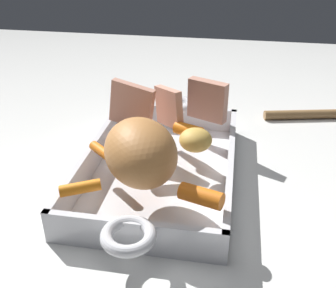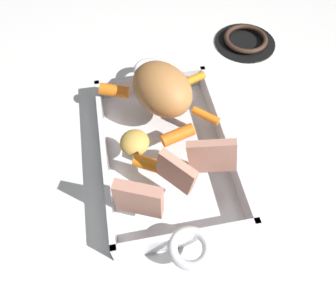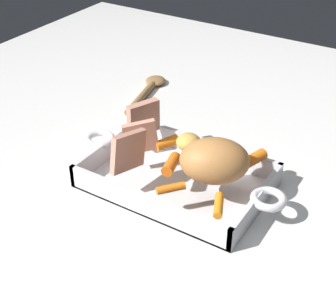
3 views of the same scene
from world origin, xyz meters
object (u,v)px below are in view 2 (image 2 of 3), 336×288
baby_carrot_northeast (193,79)px  potato_golden_large (135,143)px  roasting_dish (166,152)px  baby_carrot_center_left (148,164)px  baby_carrot_southeast (178,137)px  stove_burner_rear (245,41)px  pork_roast (162,89)px  roast_slice_outer (139,199)px  baby_carrot_southwest (115,91)px  baby_carrot_long (206,116)px  roast_slice_thick (174,173)px  roast_slice_thin (212,157)px

baby_carrot_northeast → potato_golden_large: 0.20m
roasting_dish → baby_carrot_center_left: (0.05, -0.04, 0.05)m
baby_carrot_southeast → stove_burner_rear: (-0.30, 0.24, -0.06)m
pork_roast → stove_burner_rear: (-0.21, 0.25, -0.09)m
roast_slice_outer → baby_carrot_southwest: 0.26m
baby_carrot_long → baby_carrot_northeast: size_ratio=0.99×
potato_golden_large → stove_burner_rear: bearing=133.8°
roasting_dish → roast_slice_thick: (0.09, -0.00, 0.07)m
roasting_dish → pork_roast: pork_roast is taller
roast_slice_thin → baby_carrot_southwest: size_ratio=1.36×
potato_golden_large → baby_carrot_center_left: bearing=21.2°
baby_carrot_southwest → baby_carrot_long: bearing=60.4°
roast_slice_thick → stove_burner_rear: 0.47m
potato_golden_large → stove_burner_rear: size_ratio=0.35×
roast_slice_outer → baby_carrot_long: roast_slice_outer is taller
baby_carrot_southeast → potato_golden_large: size_ratio=1.15×
baby_carrot_center_left → pork_roast: bearing=160.1°
roast_slice_outer → stove_burner_rear: size_ratio=0.49×
baby_carrot_northeast → baby_carrot_southeast: baby_carrot_southeast is taller
roast_slice_thin → baby_carrot_southeast: 0.08m
roast_slice_thin → stove_burner_rear: 0.42m
roasting_dish → baby_carrot_southwest: (-0.13, -0.08, 0.05)m
pork_roast → roast_slice_outer: (0.21, -0.07, -0.01)m
roast_slice_thick → stove_burner_rear: roast_slice_thick is taller
baby_carrot_southwest → potato_golden_large: bearing=9.4°
potato_golden_large → stove_burner_rear: 0.44m
roasting_dish → baby_carrot_long: 0.10m
roasting_dish → pork_roast: (-0.09, 0.01, 0.08)m
baby_carrot_northeast → pork_roast: bearing=-56.7°
roast_slice_outer → potato_golden_large: size_ratio=1.39×
baby_carrot_southeast → baby_carrot_southwest: same height
roasting_dish → roast_slice_thin: roast_slice_thin is taller
baby_carrot_center_left → stove_burner_rear: baby_carrot_center_left is taller
pork_roast → baby_carrot_long: 0.10m
baby_carrot_center_left → roasting_dish: bearing=141.0°
roast_slice_thick → baby_carrot_southeast: size_ratio=1.12×
baby_carrot_center_left → roast_slice_thin: bearing=77.3°
roasting_dish → potato_golden_large: (0.01, -0.06, 0.05)m
baby_carrot_long → baby_carrot_southwest: (-0.09, -0.16, 0.00)m
roasting_dish → roast_slice_thin: 0.12m
roast_slice_thick → baby_carrot_long: size_ratio=1.25×
roast_slice_thin → potato_golden_large: 0.14m
roast_slice_thick → baby_carrot_southwest: 0.23m
baby_carrot_southeast → pork_roast: bearing=-172.1°
roasting_dish → stove_burner_rear: roasting_dish is taller
roast_slice_thick → stove_burner_rear: bearing=145.7°
roast_slice_thin → baby_carrot_center_left: 0.11m
baby_carrot_center_left → potato_golden_large: 0.05m
baby_carrot_northeast → baby_carrot_southwest: (0.00, -0.16, 0.00)m
pork_roast → baby_carrot_long: pork_roast is taller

